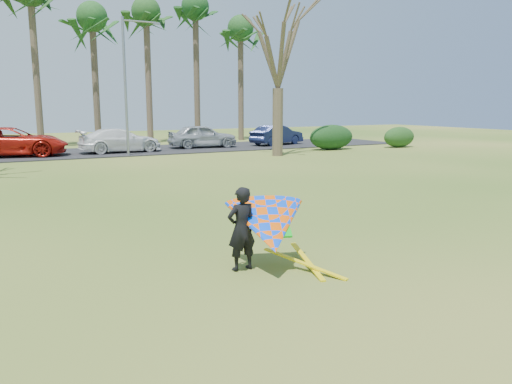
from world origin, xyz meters
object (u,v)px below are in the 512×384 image
car_3 (120,140)px  car_4 (202,136)px  bare_tree_right (278,43)px  car_2 (12,142)px  kite_flyer (267,226)px  car_5 (277,135)px  streetlight (128,80)px

car_3 → car_4: bearing=-84.6°
bare_tree_right → car_2: bearing=155.4°
car_2 → kite_flyer: size_ratio=2.55×
kite_flyer → bare_tree_right: bearing=59.0°
car_3 → car_4: (5.91, 0.80, 0.07)m
car_5 → car_4: bearing=69.4°
streetlight → car_3: bearing=93.5°
bare_tree_right → car_4: bearing=106.7°
streetlight → car_2: 7.62m
streetlight → car_4: 7.39m
streetlight → car_4: (5.78, 2.88, -3.59)m
car_3 → kite_flyer: (-2.89, -24.11, 0.04)m
car_2 → kite_flyer: (3.26, -24.49, -0.07)m
car_5 → kite_flyer: bearing=132.3°
streetlight → kite_flyer: bearing=-97.8°
car_4 → car_5: (5.83, -0.38, -0.08)m
streetlight → kite_flyer: streetlight is taller
car_4 → bare_tree_right: bearing=-157.4°
streetlight → car_3: 4.21m
bare_tree_right → car_3: (-7.97, 6.08, -5.76)m
car_4 → car_5: size_ratio=1.08×
bare_tree_right → car_4: 9.17m
car_2 → car_5: car_2 is taller
car_3 → car_5: 11.75m
car_2 → kite_flyer: bearing=-160.8°
car_4 → kite_flyer: kite_flyer is taller
car_2 → car_5: 17.89m
car_3 → car_5: size_ratio=1.16×
car_2 → car_3: bearing=-82.0°
car_2 → car_4: car_2 is taller
car_4 → car_2: bearing=97.9°
car_3 → car_2: bearing=84.1°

